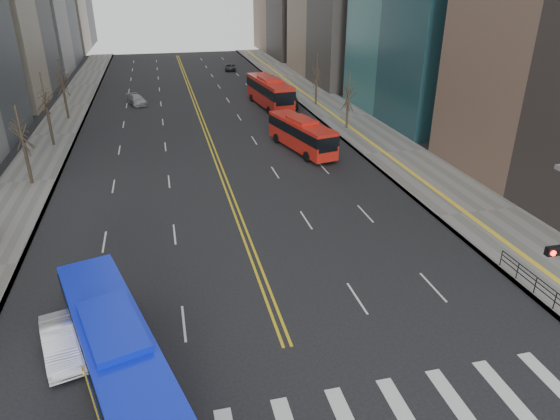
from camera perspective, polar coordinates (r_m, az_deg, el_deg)
The scene contains 12 objects.
sidewalk_right at distance 64.23m, azimuth 7.29°, elevation 10.53°, with size 7.00×130.00×0.15m, color slate.
sidewalk_left at distance 61.39m, azimuth -24.31°, elevation 7.83°, with size 5.00×130.00×0.15m, color slate.
centerline at distance 70.13m, azimuth -9.50°, elevation 11.57°, with size 0.55×100.00×0.01m.
pedestrian_railing at distance 30.95m, azimuth 27.21°, elevation -7.37°, with size 0.06×6.06×1.02m.
street_trees at distance 49.01m, azimuth -16.33°, elevation 10.98°, with size 35.20×47.20×7.60m.
blue_bus at distance 22.36m, azimuth -18.07°, elevation -15.60°, with size 5.95×12.49×3.56m.
red_bus_near at distance 50.61m, azimuth 2.47°, elevation 8.83°, with size 4.63×10.65×3.31m.
red_bus_far at distance 68.78m, azimuth -1.20°, elevation 13.47°, with size 4.08×12.56×3.88m.
car_white at distance 25.82m, azimuth -23.74°, elevation -13.68°, with size 1.53×4.40×1.45m, color white.
car_dark_mid at distance 68.76m, azimuth 1.36°, elevation 12.25°, with size 1.71×4.25×1.45m, color black.
car_silver at distance 72.98m, azimuth -16.05°, elevation 12.00°, with size 1.83×4.51×1.31m, color gray.
car_dark_far at distance 97.97m, azimuth -5.70°, elevation 15.91°, with size 1.92×4.16×1.16m, color black.
Camera 1 is at (-4.74, -13.11, 15.99)m, focal length 32.00 mm.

